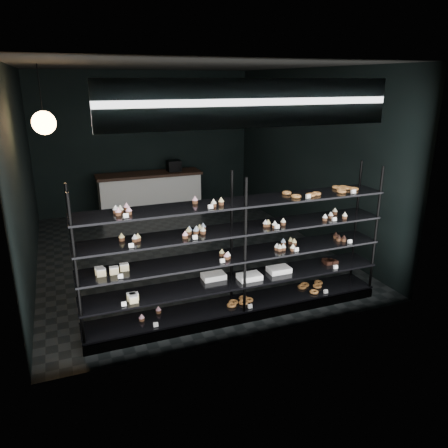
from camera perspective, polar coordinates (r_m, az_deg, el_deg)
name	(u,v)px	position (r m, az deg, el deg)	size (l,w,h in m)	color
room	(181,165)	(7.60, -5.65, 7.73)	(5.01, 6.01, 3.20)	black
display_shelf	(236,271)	(5.68, 1.63, -6.20)	(4.00, 0.50, 1.91)	black
signage	(254,103)	(4.73, 3.97, 15.44)	(3.30, 0.05, 0.50)	#0E1646
pendant_lamp	(44,123)	(6.31, -22.47, 12.13)	(0.30, 0.30, 0.88)	black
service_counter	(150,193)	(10.20, -9.58, 3.97)	(2.36, 0.65, 1.23)	beige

